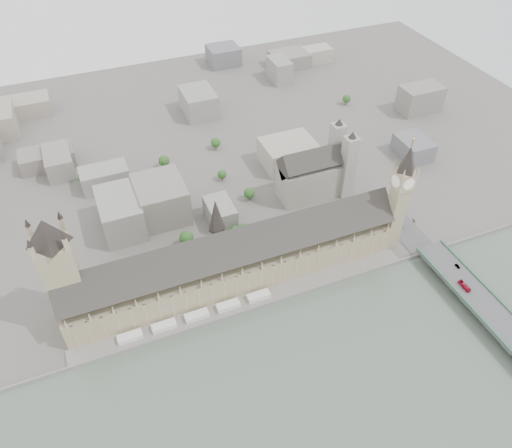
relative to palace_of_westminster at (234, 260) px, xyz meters
name	(u,v)px	position (x,y,z in m)	size (l,w,h in m)	color
ground	(243,297)	(0.00, -19.70, -22.71)	(900.00, 900.00, 0.00)	#595651
embankment_wall	(250,309)	(0.00, -34.70, -21.21)	(600.00, 1.50, 3.00)	slate
river_terrace	(247,303)	(0.00, -27.20, -21.71)	(270.00, 15.00, 2.00)	slate
terrace_tents	(197,316)	(-40.00, -26.70, -18.71)	(118.00, 7.00, 4.00)	silver
palace_of_westminster	(234,260)	(0.00, 0.00, 0.00)	(265.00, 40.73, 55.44)	#988E67
elizabeth_tower	(400,191)	(138.00, -11.70, 35.38)	(17.00, 17.00, 107.50)	#988E67
victoria_tower	(60,269)	(-122.00, 6.30, 32.50)	(30.00, 30.00, 100.00)	#988E67
central_tower	(217,224)	(-10.00, 6.30, 35.21)	(13.00, 13.00, 48.00)	tan
westminster_bridge	(487,313)	(162.00, -107.20, -17.58)	(25.00, 325.00, 10.25)	#474749
westminster_abbey	(316,172)	(110.92, 75.30, 2.38)	(68.00, 36.00, 64.00)	gray
city_skyline_inland	(163,124)	(0.00, 225.30, -3.71)	(720.00, 360.00, 38.00)	gray
park_trees	(207,243)	(-10.00, 40.30, -15.21)	(110.00, 30.00, 15.00)	#1A4318
red_bus_north	(465,286)	(158.00, -83.50, -10.81)	(2.76, 11.80, 3.29)	#AF142E
car_silver	(457,266)	(167.30, -64.00, -11.66)	(1.69, 4.85, 1.60)	gray
car_approach	(414,221)	(167.67, -4.73, -11.82)	(1.78, 4.37, 1.27)	gray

